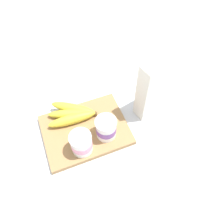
# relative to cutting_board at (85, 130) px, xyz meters

# --- Properties ---
(ground_plane) EXTENTS (2.40, 2.40, 0.00)m
(ground_plane) POSITION_rel_cutting_board_xyz_m (0.00, 0.00, -0.01)
(ground_plane) COLOR silver
(cutting_board) EXTENTS (0.31, 0.24, 0.02)m
(cutting_board) POSITION_rel_cutting_board_xyz_m (0.00, 0.00, 0.00)
(cutting_board) COLOR #A37A4C
(cutting_board) RESTS_ON ground_plane
(cereal_box) EXTENTS (0.20, 0.10, 0.25)m
(cereal_box) POSITION_rel_cutting_board_xyz_m (-0.30, -0.01, 0.11)
(cereal_box) COLOR white
(cereal_box) RESTS_ON ground_plane
(yogurt_cup_front) EXTENTS (0.07, 0.07, 0.09)m
(yogurt_cup_front) POSITION_rel_cutting_board_xyz_m (-0.06, 0.05, 0.05)
(yogurt_cup_front) COLOR white
(yogurt_cup_front) RESTS_ON cutting_board
(yogurt_cup_back) EXTENTS (0.07, 0.07, 0.09)m
(yogurt_cup_back) POSITION_rel_cutting_board_xyz_m (0.03, 0.07, 0.05)
(yogurt_cup_back) COLOR white
(yogurt_cup_back) RESTS_ON cutting_board
(banana_bunch) EXTENTS (0.19, 0.14, 0.04)m
(banana_bunch) POSITION_rel_cutting_board_xyz_m (0.03, -0.07, 0.03)
(banana_bunch) COLOR yellow
(banana_bunch) RESTS_ON cutting_board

